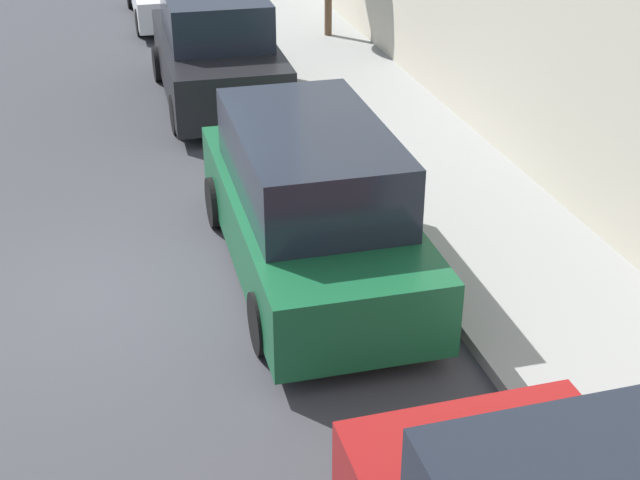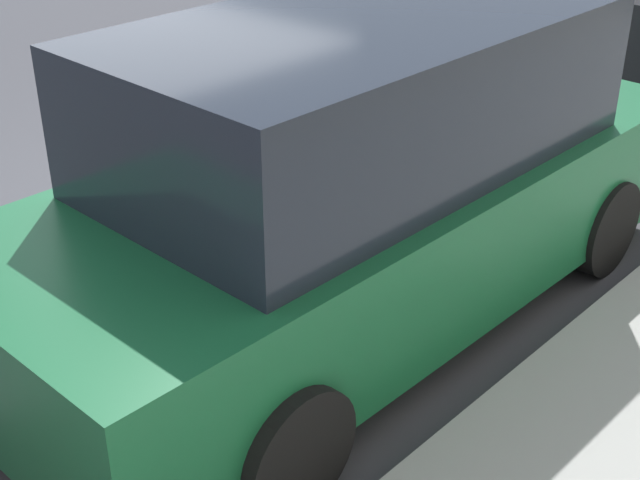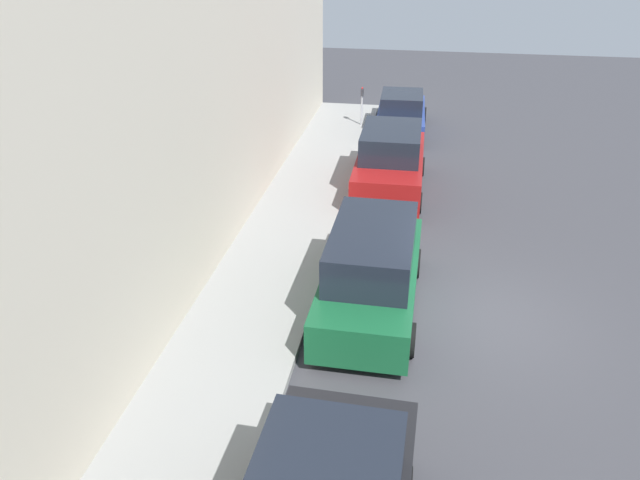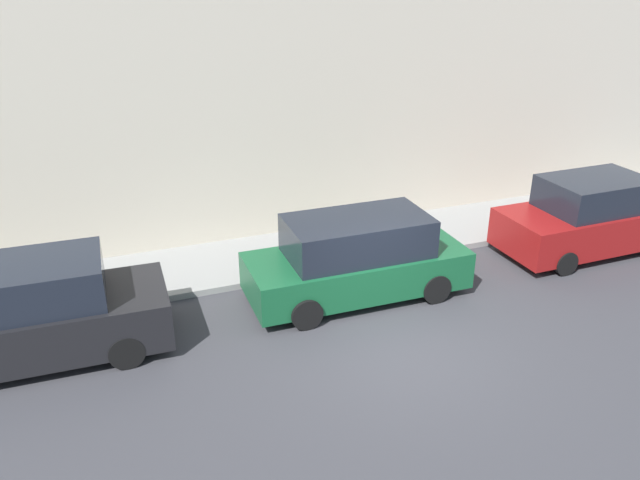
{
  "view_description": "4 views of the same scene",
  "coord_description": "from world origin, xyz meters",
  "views": [
    {
      "loc": [
        -0.07,
        -9.27,
        5.49
      ],
      "look_at": [
        2.13,
        -1.12,
        1.0
      ],
      "focal_mm": 50.0,
      "sensor_mm": 36.0,
      "label": 1
    },
    {
      "loc": [
        5.44,
        -3.78,
        3.15
      ],
      "look_at": [
        2.74,
        -0.87,
        1.0
      ],
      "focal_mm": 50.0,
      "sensor_mm": 36.0,
      "label": 2
    },
    {
      "loc": [
        1.42,
        11.37,
        7.54
      ],
      "look_at": [
        3.58,
        -1.08,
        1.0
      ],
      "focal_mm": 35.0,
      "sensor_mm": 36.0,
      "label": 3
    },
    {
      "loc": [
        -9.01,
        5.16,
        6.94
      ],
      "look_at": [
        3.37,
        0.42,
        1.0
      ],
      "focal_mm": 35.0,
      "sensor_mm": 36.0,
      "label": 4
    }
  ],
  "objects": [
    {
      "name": "sidewalk",
      "position": [
        4.77,
        0.0,
        0.07
      ],
      "size": [
        2.54,
        32.0,
        0.15
      ],
      "color": "gray",
      "rests_on": "ground_plane"
    },
    {
      "name": "ground_plane",
      "position": [
        0.0,
        0.0,
        0.0
      ],
      "size": [
        60.0,
        60.0,
        0.0
      ],
      "primitive_type": "plane",
      "color": "#38383D"
    },
    {
      "name": "parked_minivan_third",
      "position": [
        2.29,
        -0.04,
        0.92
      ],
      "size": [
        2.02,
        4.92,
        1.9
      ],
      "color": "#14512D",
      "rests_on": "ground_plane"
    },
    {
      "name": "parked_suv_fourth",
      "position": [
        2.25,
        6.54,
        0.93
      ],
      "size": [
        2.1,
        4.85,
        1.98
      ],
      "color": "black",
      "rests_on": "ground_plane"
    }
  ]
}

